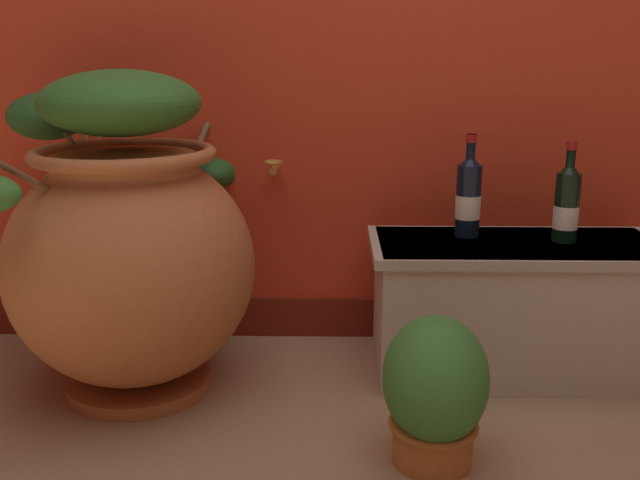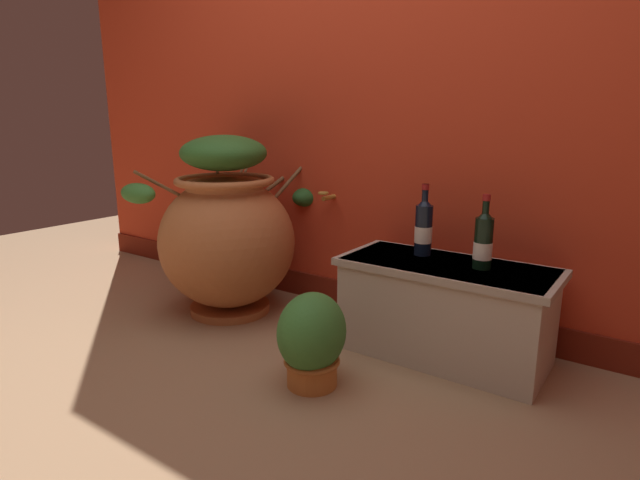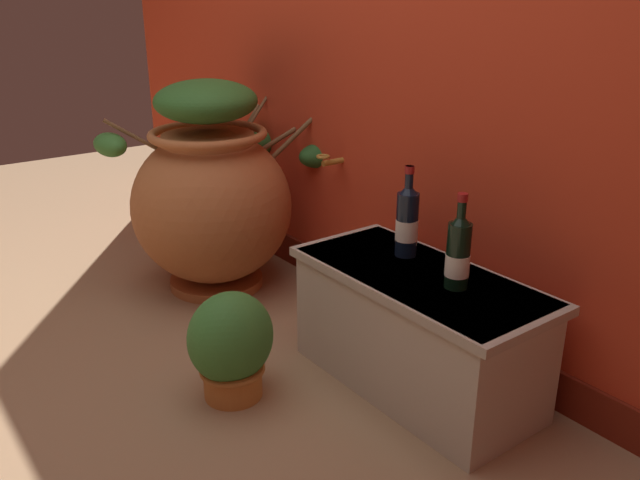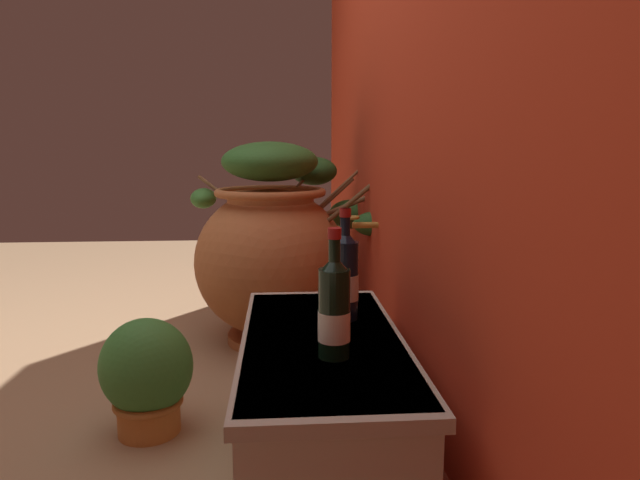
# 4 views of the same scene
# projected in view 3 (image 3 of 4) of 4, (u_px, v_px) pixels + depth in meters

# --- Properties ---
(ground_plane) EXTENTS (7.00, 7.00, 0.00)m
(ground_plane) POSITION_uv_depth(u_px,v_px,m) (123.00, 401.00, 2.15)
(ground_plane) COLOR #9E7A56
(terracotta_urn) EXTENTS (0.74, 1.05, 0.91)m
(terracotta_urn) POSITION_uv_depth(u_px,v_px,m) (214.00, 191.00, 2.86)
(terracotta_urn) COLOR #B26638
(terracotta_urn) RESTS_ON ground_plane
(stone_ledge) EXTENTS (0.88, 0.40, 0.41)m
(stone_ledge) POSITION_uv_depth(u_px,v_px,m) (417.00, 327.00, 2.17)
(stone_ledge) COLOR beige
(stone_ledge) RESTS_ON ground_plane
(wine_bottle_left) EXTENTS (0.07, 0.07, 0.30)m
(wine_bottle_left) POSITION_uv_depth(u_px,v_px,m) (458.00, 251.00, 1.96)
(wine_bottle_left) COLOR black
(wine_bottle_left) RESTS_ON stone_ledge
(wine_bottle_middle) EXTENTS (0.08, 0.08, 0.31)m
(wine_bottle_middle) POSITION_uv_depth(u_px,v_px,m) (407.00, 219.00, 2.20)
(wine_bottle_middle) COLOR black
(wine_bottle_middle) RESTS_ON stone_ledge
(potted_shrub) EXTENTS (0.25, 0.28, 0.37)m
(potted_shrub) POSITION_uv_depth(u_px,v_px,m) (231.00, 345.00, 2.12)
(potted_shrub) COLOR #C17033
(potted_shrub) RESTS_ON ground_plane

